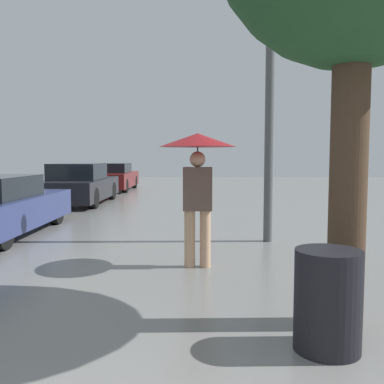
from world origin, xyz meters
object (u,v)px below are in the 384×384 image
object	(u,v)px
pedestrian	(198,161)
trash_bin	(328,300)
parked_car_farthest	(112,177)
street_lamp	(270,98)
parked_car_third	(80,185)

from	to	relation	value
pedestrian	trash_bin	world-z (taller)	pedestrian
parked_car_farthest	street_lamp	world-z (taller)	street_lamp
parked_car_farthest	street_lamp	distance (m)	12.49
parked_car_farthest	trash_bin	size ratio (longest dim) A/B	5.46
street_lamp	trash_bin	world-z (taller)	street_lamp
pedestrian	parked_car_farthest	distance (m)	13.61
parked_car_farthest	pedestrian	bearing A→B (deg)	-74.15
pedestrian	parked_car_farthest	bearing A→B (deg)	105.85
pedestrian	trash_bin	bearing A→B (deg)	-68.24
parked_car_third	street_lamp	bearing A→B (deg)	-50.41
pedestrian	trash_bin	distance (m)	2.84
pedestrian	street_lamp	xyz separation A→B (m)	(1.23, 1.75, 1.05)
trash_bin	pedestrian	bearing A→B (deg)	111.76
parked_car_third	trash_bin	xyz separation A→B (m)	(4.65, -10.14, -0.20)
street_lamp	parked_car_farthest	bearing A→B (deg)	113.59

